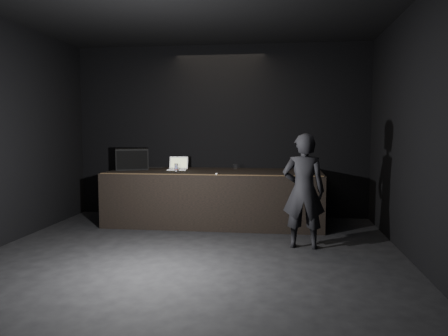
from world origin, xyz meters
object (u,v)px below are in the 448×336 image
stage_riser (215,197)px  laptop (178,166)px  person (304,191)px  stage_monitor (131,159)px  beer_can (176,167)px

stage_riser → laptop: 0.96m
person → stage_monitor: bearing=-22.8°
person → stage_riser: bearing=-40.7°
laptop → beer_can: (0.06, -0.38, 0.01)m
stage_monitor → person: 3.66m
stage_monitor → person: (3.25, -1.65, -0.34)m
stage_monitor → laptop: 0.93m
stage_riser → stage_monitor: 1.81m
stage_riser → laptop: (-0.76, 0.18, 0.57)m
laptop → beer_can: laptop is taller
stage_monitor → laptop: size_ratio=1.93×
laptop → beer_can: 0.38m
stage_riser → beer_can: bearing=-164.5°
stage_monitor → beer_can: stage_monitor is taller
stage_riser → person: bearing=-44.8°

